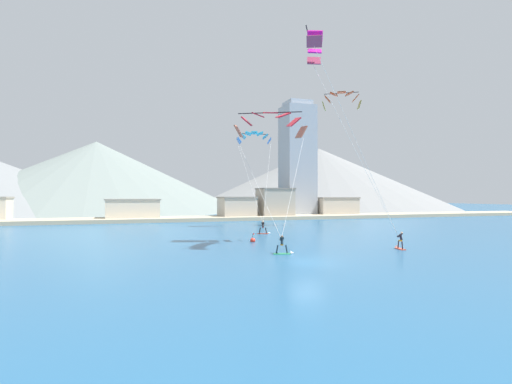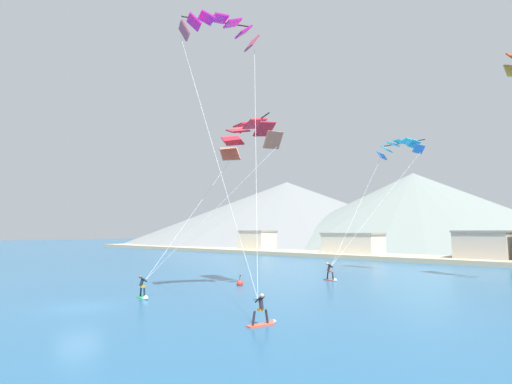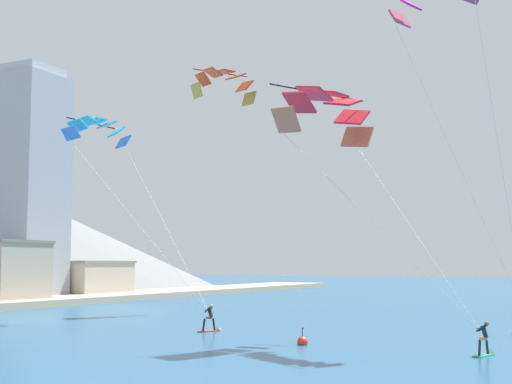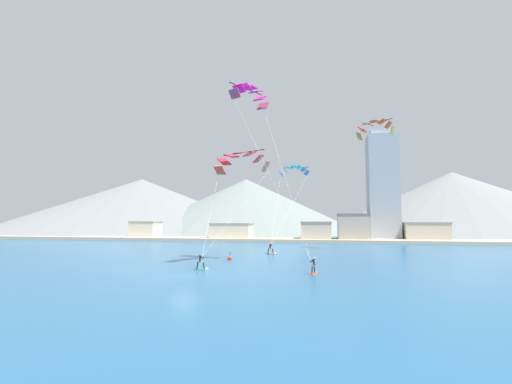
# 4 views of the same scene
# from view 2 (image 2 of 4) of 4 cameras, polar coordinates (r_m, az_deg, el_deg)

# --- Properties ---
(ground_plane) EXTENTS (400.00, 400.00, 0.00)m
(ground_plane) POSITION_cam_2_polar(r_m,az_deg,el_deg) (27.48, -23.74, -14.87)
(ground_plane) COLOR #23567F
(kitesurfer_near_lead) EXTENTS (0.79, 1.79, 1.66)m
(kitesurfer_near_lead) POSITION_cam_2_polar(r_m,az_deg,el_deg) (20.75, 1.18, -17.27)
(kitesurfer_near_lead) COLOR #E54C33
(kitesurfer_near_lead) RESTS_ON ground
(kitesurfer_near_trail) EXTENTS (1.77, 1.00, 1.78)m
(kitesurfer_near_trail) POSITION_cam_2_polar(r_m,az_deg,el_deg) (38.86, 10.69, -11.55)
(kitesurfer_near_trail) COLOR #E54C33
(kitesurfer_near_trail) RESTS_ON ground
(kitesurfer_mid_center) EXTENTS (1.78, 0.84, 1.67)m
(kitesurfer_mid_center) POSITION_cam_2_polar(r_m,az_deg,el_deg) (29.44, -15.80, -13.56)
(kitesurfer_mid_center) COLOR #33B266
(kitesurfer_mid_center) RESTS_ON ground
(parafoil_kite_near_lead) EXTENTS (8.62, 6.24, 18.77)m
(parafoil_kite_near_lead) POSITION_cam_2_polar(r_m,az_deg,el_deg) (31.03, -5.23, 22.24)
(parafoil_kite_near_lead) COLOR #A43954
(parafoil_kite_near_trail) EXTENTS (5.62, 12.42, 13.70)m
(parafoil_kite_near_trail) POSITION_cam_2_polar(r_m,az_deg,el_deg) (48.76, 19.83, 6.05)
(parafoil_kite_near_trail) COLOR blue
(parafoil_kite_mid_center) EXTENTS (7.66, 10.34, 12.63)m
(parafoil_kite_mid_center) POSITION_cam_2_polar(r_m,az_deg,el_deg) (34.07, -1.23, 8.14)
(parafoil_kite_mid_center) COLOR #C36045
(race_marker_buoy) EXTENTS (0.56, 0.56, 1.02)m
(race_marker_buoy) POSITION_cam_2_polar(r_m,az_deg,el_deg) (35.16, -2.33, -12.93)
(race_marker_buoy) COLOR red
(race_marker_buoy) RESTS_ON ground
(shoreline_strip) EXTENTS (180.00, 10.00, 0.70)m
(shoreline_strip) POSITION_cam_2_polar(r_m,az_deg,el_deg) (69.02, 21.19, -8.79)
(shoreline_strip) COLOR tan
(shoreline_strip) RESTS_ON ground
(shore_building_promenade_mid) EXTENTS (7.22, 7.21, 4.72)m
(shore_building_promenade_mid) POSITION_cam_2_polar(r_m,az_deg,el_deg) (67.76, 29.80, -6.78)
(shore_building_promenade_mid) COLOR #B7AD9E
(shore_building_promenade_mid) RESTS_ON ground
(shore_building_quay_east) EXTENTS (10.28, 6.15, 4.34)m
(shore_building_quay_east) POSITION_cam_2_polar(r_m,az_deg,el_deg) (74.90, 13.69, -7.32)
(shore_building_quay_east) COLOR beige
(shore_building_quay_east) RESTS_ON ground
(shore_building_quay_west) EXTENTS (7.40, 5.73, 4.77)m
(shore_building_quay_west) POSITION_cam_2_polar(r_m,az_deg,el_deg) (90.83, 0.21, -7.01)
(shore_building_quay_west) COLOR beige
(shore_building_quay_west) RESTS_ON ground
(mountain_peak_west_ridge) EXTENTS (94.77, 94.77, 22.49)m
(mountain_peak_west_ridge) POSITION_cam_2_polar(r_m,az_deg,el_deg) (131.62, 21.67, -2.32)
(mountain_peak_west_ridge) COLOR slate
(mountain_peak_west_ridge) RESTS_ON ground
(mountain_peak_east_shoulder) EXTENTS (121.04, 121.04, 23.50)m
(mountain_peak_east_shoulder) POSITION_cam_2_polar(r_m,az_deg,el_deg) (154.04, 4.44, -2.93)
(mountain_peak_east_shoulder) COLOR slate
(mountain_peak_east_shoulder) RESTS_ON ground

